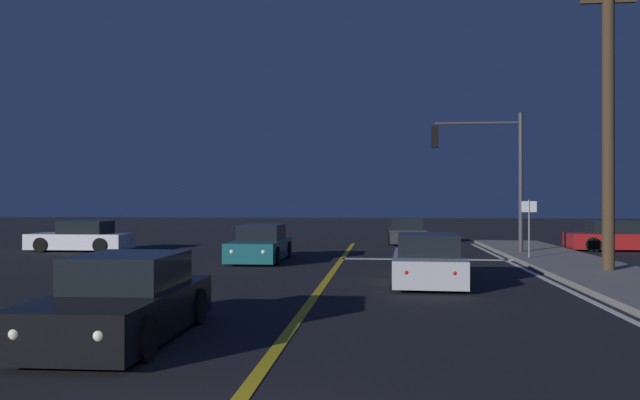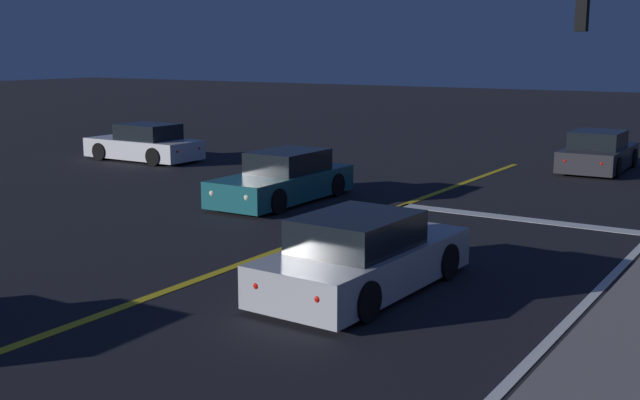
{
  "view_description": "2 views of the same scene",
  "coord_description": "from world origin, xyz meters",
  "px_view_note": "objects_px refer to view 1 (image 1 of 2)",
  "views": [
    {
      "loc": [
        1.59,
        -4.61,
        2.2
      ],
      "look_at": [
        -0.42,
        15.09,
        2.25
      ],
      "focal_mm": 35.17,
      "sensor_mm": 36.0,
      "label": 1
    },
    {
      "loc": [
        9.06,
        1.22,
        4.01
      ],
      "look_at": [
        -0.45,
        16.13,
        0.63
      ],
      "focal_mm": 44.46,
      "sensor_mm": 36.0,
      "label": 2
    }
  ],
  "objects_px": {
    "car_mid_block_charcoal": "(407,232)",
    "car_side_waiting_red": "(617,238)",
    "car_following_oncoming_black": "(124,302)",
    "car_parked_curb_white": "(82,238)",
    "traffic_signal_near_right": "(488,161)",
    "car_far_approaching_teal": "(261,245)",
    "car_lead_oncoming_silver": "(428,262)",
    "utility_pole_right": "(608,109)",
    "street_sign_corner": "(529,220)"
  },
  "relations": [
    {
      "from": "car_following_oncoming_black",
      "to": "traffic_signal_near_right",
      "type": "bearing_deg",
      "value": -118.12
    },
    {
      "from": "car_mid_block_charcoal",
      "to": "car_lead_oncoming_silver",
      "type": "bearing_deg",
      "value": -90.88
    },
    {
      "from": "car_parked_curb_white",
      "to": "traffic_signal_near_right",
      "type": "height_order",
      "value": "traffic_signal_near_right"
    },
    {
      "from": "car_mid_block_charcoal",
      "to": "car_parked_curb_white",
      "type": "xyz_separation_m",
      "value": [
        -14.57,
        -6.4,
        0.0
      ]
    },
    {
      "from": "car_side_waiting_red",
      "to": "car_following_oncoming_black",
      "type": "relative_size",
      "value": 1.02
    },
    {
      "from": "street_sign_corner",
      "to": "car_far_approaching_teal",
      "type": "bearing_deg",
      "value": -176.16
    },
    {
      "from": "car_lead_oncoming_silver",
      "to": "car_mid_block_charcoal",
      "type": "bearing_deg",
      "value": 92.15
    },
    {
      "from": "car_parked_curb_white",
      "to": "car_side_waiting_red",
      "type": "bearing_deg",
      "value": -83.9
    },
    {
      "from": "car_side_waiting_red",
      "to": "car_lead_oncoming_silver",
      "type": "bearing_deg",
      "value": -36.38
    },
    {
      "from": "car_lead_oncoming_silver",
      "to": "car_following_oncoming_black",
      "type": "distance_m",
      "value": 9.09
    },
    {
      "from": "car_parked_curb_white",
      "to": "car_far_approaching_teal",
      "type": "bearing_deg",
      "value": -113.01
    },
    {
      "from": "utility_pole_right",
      "to": "street_sign_corner",
      "type": "xyz_separation_m",
      "value": [
        -1.4,
        4.04,
        -3.43
      ]
    },
    {
      "from": "car_mid_block_charcoal",
      "to": "traffic_signal_near_right",
      "type": "xyz_separation_m",
      "value": [
        3.11,
        -6.68,
        3.3
      ]
    },
    {
      "from": "traffic_signal_near_right",
      "to": "utility_pole_right",
      "type": "relative_size",
      "value": 0.61
    },
    {
      "from": "car_mid_block_charcoal",
      "to": "street_sign_corner",
      "type": "bearing_deg",
      "value": -67.44
    },
    {
      "from": "car_parked_curb_white",
      "to": "car_side_waiting_red",
      "type": "distance_m",
      "value": 23.91
    },
    {
      "from": "car_mid_block_charcoal",
      "to": "car_following_oncoming_black",
      "type": "distance_m",
      "value": 23.95
    },
    {
      "from": "car_mid_block_charcoal",
      "to": "car_side_waiting_red",
      "type": "bearing_deg",
      "value": -23.43
    },
    {
      "from": "car_side_waiting_red",
      "to": "car_far_approaching_teal",
      "type": "height_order",
      "value": "same"
    },
    {
      "from": "car_mid_block_charcoal",
      "to": "car_following_oncoming_black",
      "type": "height_order",
      "value": "same"
    },
    {
      "from": "utility_pole_right",
      "to": "car_far_approaching_teal",
      "type": "bearing_deg",
      "value": 163.27
    },
    {
      "from": "car_far_approaching_teal",
      "to": "utility_pole_right",
      "type": "bearing_deg",
      "value": 162.91
    },
    {
      "from": "car_lead_oncoming_silver",
      "to": "utility_pole_right",
      "type": "xyz_separation_m",
      "value": [
        5.51,
        2.46,
        4.37
      ]
    },
    {
      "from": "car_far_approaching_teal",
      "to": "utility_pole_right",
      "type": "distance_m",
      "value": 12.52
    },
    {
      "from": "car_parked_curb_white",
      "to": "car_lead_oncoming_silver",
      "type": "distance_m",
      "value": 17.42
    },
    {
      "from": "car_far_approaching_teal",
      "to": "car_lead_oncoming_silver",
      "type": "height_order",
      "value": "same"
    },
    {
      "from": "car_parked_curb_white",
      "to": "car_lead_oncoming_silver",
      "type": "height_order",
      "value": "same"
    },
    {
      "from": "car_lead_oncoming_silver",
      "to": "street_sign_corner",
      "type": "relative_size",
      "value": 2.0
    },
    {
      "from": "car_side_waiting_red",
      "to": "utility_pole_right",
      "type": "relative_size",
      "value": 0.46
    },
    {
      "from": "car_side_waiting_red",
      "to": "street_sign_corner",
      "type": "distance_m",
      "value": 7.67
    },
    {
      "from": "car_following_oncoming_black",
      "to": "utility_pole_right",
      "type": "xyz_separation_m",
      "value": [
        10.84,
        9.83,
        4.37
      ]
    },
    {
      "from": "car_mid_block_charcoal",
      "to": "car_far_approaching_teal",
      "type": "bearing_deg",
      "value": -120.32
    },
    {
      "from": "car_parked_curb_white",
      "to": "traffic_signal_near_right",
      "type": "distance_m",
      "value": 17.98
    },
    {
      "from": "street_sign_corner",
      "to": "car_mid_block_charcoal",
      "type": "bearing_deg",
      "value": 113.41
    },
    {
      "from": "car_side_waiting_red",
      "to": "traffic_signal_near_right",
      "type": "relative_size",
      "value": 0.76
    },
    {
      "from": "utility_pole_right",
      "to": "car_side_waiting_red",
      "type": "bearing_deg",
      "value": 69.09
    },
    {
      "from": "car_parked_curb_white",
      "to": "car_following_oncoming_black",
      "type": "distance_m",
      "value": 19.3
    },
    {
      "from": "car_lead_oncoming_silver",
      "to": "utility_pole_right",
      "type": "bearing_deg",
      "value": 26.21
    },
    {
      "from": "car_mid_block_charcoal",
      "to": "traffic_signal_near_right",
      "type": "bearing_deg",
      "value": -65.89
    },
    {
      "from": "car_side_waiting_red",
      "to": "car_lead_oncoming_silver",
      "type": "distance_m",
      "value": 15.25
    },
    {
      "from": "car_parked_curb_white",
      "to": "utility_pole_right",
      "type": "xyz_separation_m",
      "value": [
        20.07,
        -7.12,
        4.37
      ]
    },
    {
      "from": "car_side_waiting_red",
      "to": "utility_pole_right",
      "type": "distance_m",
      "value": 11.26
    },
    {
      "from": "car_lead_oncoming_silver",
      "to": "utility_pole_right",
      "type": "relative_size",
      "value": 0.47
    },
    {
      "from": "car_lead_oncoming_silver",
      "to": "traffic_signal_near_right",
      "type": "distance_m",
      "value": 10.34
    },
    {
      "from": "car_mid_block_charcoal",
      "to": "car_far_approaching_teal",
      "type": "xyz_separation_m",
      "value": [
        -5.73,
        -10.14,
        0.0
      ]
    },
    {
      "from": "traffic_signal_near_right",
      "to": "car_far_approaching_teal",
      "type": "bearing_deg",
      "value": 21.38
    },
    {
      "from": "street_sign_corner",
      "to": "car_side_waiting_red",
      "type": "bearing_deg",
      "value": 47.93
    },
    {
      "from": "car_following_oncoming_black",
      "to": "car_far_approaching_teal",
      "type": "bearing_deg",
      "value": -89.54
    },
    {
      "from": "car_far_approaching_teal",
      "to": "car_lead_oncoming_silver",
      "type": "distance_m",
      "value": 8.17
    },
    {
      "from": "car_lead_oncoming_silver",
      "to": "street_sign_corner",
      "type": "xyz_separation_m",
      "value": [
        4.11,
        6.49,
        0.95
      ]
    }
  ]
}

